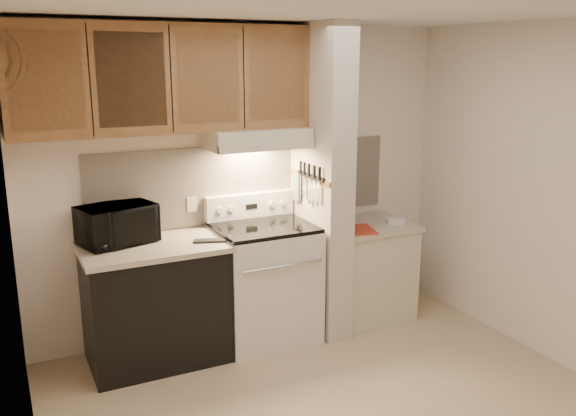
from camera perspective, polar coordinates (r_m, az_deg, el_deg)
floor at (r=4.23m, az=4.54°, el=-17.99°), size 3.60×3.60×0.00m
ceiling at (r=3.61m, az=5.32°, el=18.13°), size 3.60×3.60×0.00m
wall_back at (r=5.03m, az=-3.91°, el=2.61°), size 3.60×2.50×0.02m
wall_left at (r=3.23m, az=-23.82°, el=-5.00°), size 0.02×3.00×2.50m
wall_right at (r=4.88m, az=23.34°, el=1.14°), size 0.02×3.00×2.50m
backsplash at (r=5.03m, az=-3.86°, el=2.42°), size 2.60×0.02×0.63m
range_body at (r=4.95m, az=-2.23°, el=-7.10°), size 0.76×0.65×0.92m
oven_window at (r=4.66m, az=-0.64°, el=-7.90°), size 0.50×0.01×0.30m
oven_handle at (r=4.56m, az=-0.44°, el=-5.48°), size 0.65×0.02×0.02m
cooktop at (r=4.80m, az=-2.28°, el=-1.80°), size 0.74×0.64×0.03m
range_backguard at (r=5.02m, az=-3.61°, el=0.25°), size 0.76×0.08×0.20m
range_display at (r=4.99m, az=-3.43°, el=0.15°), size 0.10×0.01×0.04m
range_knob_left_outer at (r=4.89m, az=-6.44°, el=-0.20°), size 0.05×0.02×0.05m
range_knob_left_inner at (r=4.92m, az=-5.35°, el=-0.07°), size 0.05×0.02×0.05m
range_knob_right_inner at (r=5.05m, az=-1.53°, el=0.36°), size 0.05×0.02×0.05m
range_knob_right_outer at (r=5.09m, az=-0.51°, el=0.47°), size 0.05×0.02×0.05m
dishwasher_front at (r=4.71m, az=-12.24°, el=-8.88°), size 1.00×0.63×0.87m
left_countertop at (r=4.55m, az=-12.53°, el=-3.58°), size 1.04×0.67×0.04m
spoon_rest at (r=4.54m, az=-7.26°, el=-3.05°), size 0.26×0.15×0.02m
teal_jar at (r=4.75m, az=-12.62°, el=-2.04°), size 0.09×0.09×0.09m
outlet at (r=4.89m, az=-8.98°, el=0.33°), size 0.08×0.01×0.12m
microwave at (r=4.60m, az=-15.71°, el=-1.48°), size 0.60×0.48×0.29m
partition_pillar at (r=4.94m, az=3.12°, el=2.41°), size 0.22×0.70×2.50m
pillar_trim at (r=4.88m, az=1.94°, el=2.87°), size 0.01×0.70×0.04m
knife_strip at (r=4.83m, az=2.16°, el=3.00°), size 0.02×0.42×0.04m
knife_blade_a at (r=4.72m, az=2.86°, el=1.49°), size 0.01×0.03×0.16m
knife_handle_a at (r=4.67m, az=3.00°, el=3.24°), size 0.02×0.02×0.10m
knife_blade_b at (r=4.78m, az=2.44°, el=1.54°), size 0.01×0.04×0.18m
knife_handle_b at (r=4.74m, az=2.51°, el=3.41°), size 0.02×0.02×0.10m
knife_blade_c at (r=4.84m, az=2.06°, el=1.58°), size 0.01×0.04×0.20m
knife_handle_c at (r=4.82m, az=2.00°, el=3.58°), size 0.02×0.02×0.10m
knife_blade_d at (r=4.92m, az=1.52°, el=2.02°), size 0.01×0.04×0.16m
knife_handle_d at (r=4.89m, az=1.57°, el=3.73°), size 0.02×0.02×0.10m
knife_blade_e at (r=5.00m, az=1.08°, el=2.08°), size 0.01×0.04×0.18m
knife_handle_e at (r=4.95m, az=1.20°, el=3.85°), size 0.02×0.02×0.10m
oven_mitt at (r=5.04m, az=0.86°, el=2.03°), size 0.03×0.10×0.23m
right_cab_base at (r=5.40m, az=7.29°, el=-5.99°), size 0.70×0.60×0.81m
right_countertop at (r=5.27m, az=7.43°, el=-1.65°), size 0.74×0.64×0.04m
red_folder at (r=5.05m, az=6.67°, el=-2.02°), size 0.31×0.37×0.01m
white_box at (r=5.31m, az=10.02°, el=-1.20°), size 0.17×0.15×0.04m
range_hood at (r=4.77m, az=-2.97°, el=6.57°), size 0.78×0.44×0.15m
hood_lip at (r=4.59m, az=-1.93°, el=5.72°), size 0.78×0.04×0.06m
upper_cabinets at (r=4.56m, az=-11.45°, el=11.78°), size 2.18×0.33×0.77m
cab_door_a at (r=4.26m, az=-21.75°, el=10.97°), size 0.46×0.01×0.63m
cab_gap_a at (r=4.29m, az=-18.06°, el=11.28°), size 0.01×0.01×0.73m
cab_door_b at (r=4.34m, az=-14.44°, el=11.54°), size 0.46×0.01×0.63m
cab_gap_b at (r=4.40m, az=-10.90°, el=11.75°), size 0.01×0.01×0.73m
cab_door_c at (r=4.48m, az=-7.47°, el=11.91°), size 0.46×0.01×0.63m
cab_gap_c at (r=4.58m, az=-4.17°, el=12.02°), size 0.01×0.01×0.73m
cab_door_d at (r=4.69m, az=-1.01°, el=12.10°), size 0.46×0.01×0.63m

